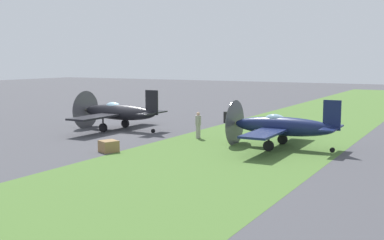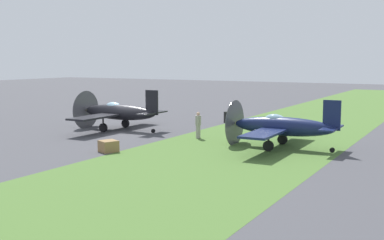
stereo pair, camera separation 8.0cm
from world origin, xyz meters
name	(u,v)px [view 1 (the left image)]	position (x,y,z in m)	size (l,w,h in m)	color
ground_plane	(121,132)	(0.00, 0.00, 0.00)	(160.00, 160.00, 0.00)	#424247
grass_verge	(252,144)	(0.00, -9.96, 0.00)	(120.00, 11.00, 0.01)	#476B2D
airplane_lead	(118,112)	(0.73, 0.82, 1.31)	(8.75, 6.97, 3.14)	black
airplane_wingman	(281,126)	(-0.52, -11.99, 1.27)	(8.49, 6.75, 3.04)	#141E47
ground_crew_chief	(198,124)	(0.27, -6.10, 0.91)	(0.58, 0.38, 1.73)	#9E998E
fuel_drum	(227,117)	(8.42, -4.37, 0.45)	(0.60, 0.60, 0.90)	black
supply_crate	(109,146)	(-6.36, -4.01, 0.32)	(0.90, 0.90, 0.64)	olive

